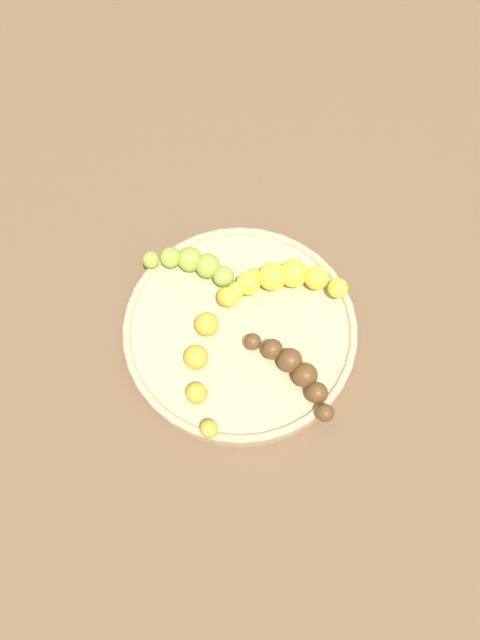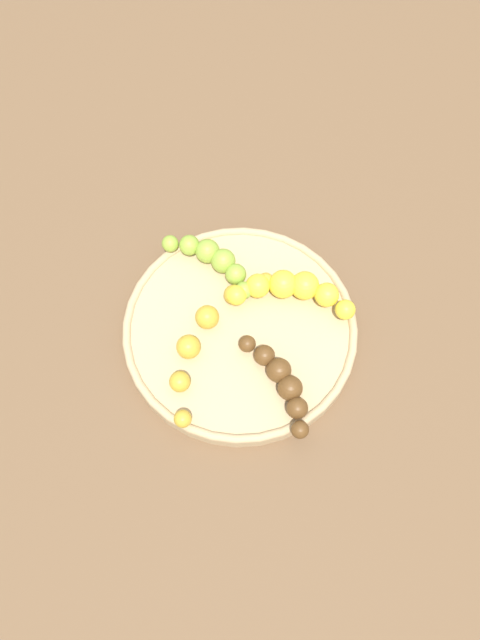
% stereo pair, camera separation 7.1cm
% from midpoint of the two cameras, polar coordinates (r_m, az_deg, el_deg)
% --- Properties ---
extents(ground_plane, '(2.40, 2.40, 0.00)m').
position_cam_midpoint_polar(ground_plane, '(0.75, -2.72, -1.52)').
color(ground_plane, brown).
extents(fruit_bowl, '(0.28, 0.28, 0.02)m').
position_cam_midpoint_polar(fruit_bowl, '(0.74, -2.76, -1.14)').
color(fruit_bowl, tan).
rests_on(fruit_bowl, ground_plane).
extents(banana_green, '(0.13, 0.06, 0.03)m').
position_cam_midpoint_polar(banana_green, '(0.76, -6.66, 4.67)').
color(banana_green, '#8CAD38').
rests_on(banana_green, fruit_bowl).
extents(banana_spotted, '(0.10, 0.20, 0.03)m').
position_cam_midpoint_polar(banana_spotted, '(0.71, -5.61, -2.41)').
color(banana_spotted, gold).
rests_on(banana_spotted, fruit_bowl).
extents(banana_overripe, '(0.13, 0.06, 0.03)m').
position_cam_midpoint_polar(banana_overripe, '(0.70, 2.16, -4.95)').
color(banana_overripe, '#593819').
rests_on(banana_overripe, fruit_bowl).
extents(banana_yellow, '(0.12, 0.11, 0.03)m').
position_cam_midpoint_polar(banana_yellow, '(0.74, 1.19, 3.48)').
color(banana_yellow, yellow).
rests_on(banana_yellow, fruit_bowl).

